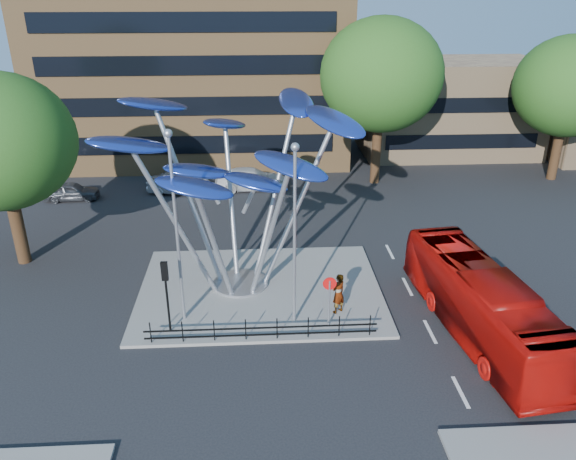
{
  "coord_description": "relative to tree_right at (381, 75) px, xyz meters",
  "views": [
    {
      "loc": [
        -1.05,
        -18.49,
        14.36
      ],
      "look_at": [
        0.28,
        4.0,
        4.23
      ],
      "focal_mm": 35.0,
      "sensor_mm": 36.0,
      "label": 1
    }
  ],
  "objects": [
    {
      "name": "street_lamp_left",
      "position": [
        -12.5,
        -18.5,
        -2.68
      ],
      "size": [
        0.36,
        0.36,
        8.8
      ],
      "color": "#9EA0A5",
      "rests_on": "traffic_island"
    },
    {
      "name": "pedestrian",
      "position": [
        -5.42,
        -18.37,
        -6.9
      ],
      "size": [
        0.86,
        0.81,
        1.98
      ],
      "primitive_type": "imported",
      "rotation": [
        0.0,
        0.0,
        3.78
      ],
      "color": "gray",
      "rests_on": "traffic_island"
    },
    {
      "name": "leaf_sculpture",
      "position": [
        -10.07,
        -15.32,
        -1.16
      ],
      "size": [
        12.72,
        9.54,
        9.51
      ],
      "color": "#9EA0A5",
      "rests_on": "traffic_island"
    },
    {
      "name": "traffic_light_island",
      "position": [
        -13.0,
        -19.5,
        -5.42
      ],
      "size": [
        0.28,
        0.18,
        3.42
      ],
      "color": "black",
      "rests_on": "traffic_island"
    },
    {
      "name": "pedestrian_railing_front",
      "position": [
        -9.0,
        -20.3,
        -7.48
      ],
      "size": [
        10.0,
        0.06,
        1.0
      ],
      "color": "black",
      "rests_on": "traffic_island"
    },
    {
      "name": "tree_far",
      "position": [
        14.0,
        0.0,
        -0.93
      ],
      "size": [
        8.0,
        8.0,
        10.81
      ],
      "color": "black",
      "rests_on": "ground"
    },
    {
      "name": "no_entry_sign_island",
      "position": [
        -6.0,
        -19.48,
        -6.22
      ],
      "size": [
        0.6,
        0.1,
        2.45
      ],
      "color": "#9EA0A5",
      "rests_on": "traffic_island"
    },
    {
      "name": "ground",
      "position": [
        -8.0,
        -22.0,
        -8.04
      ],
      "size": [
        120.0,
        120.0,
        0.0
      ],
      "primitive_type": "plane",
      "color": "black",
      "rests_on": "ground"
    },
    {
      "name": "low_building_near",
      "position": [
        8.0,
        8.0,
        -4.04
      ],
      "size": [
        15.0,
        8.0,
        8.0
      ],
      "primitive_type": "cube",
      "color": "tan",
      "rests_on": "ground"
    },
    {
      "name": "parked_car_left",
      "position": [
        -22.12,
        -2.49,
        -7.39
      ],
      "size": [
        3.84,
        1.7,
        1.29
      ],
      "primitive_type": "imported",
      "rotation": [
        0.0,
        0.0,
        1.62
      ],
      "color": "#43454B",
      "rests_on": "ground"
    },
    {
      "name": "traffic_island",
      "position": [
        -9.0,
        -16.0,
        -7.96
      ],
      "size": [
        12.0,
        9.0,
        0.15
      ],
      "primitive_type": "cube",
      "color": "slate",
      "rests_on": "ground"
    },
    {
      "name": "street_lamp_right",
      "position": [
        -7.5,
        -19.0,
        -2.94
      ],
      "size": [
        0.36,
        0.36,
        8.3
      ],
      "color": "#9EA0A5",
      "rests_on": "traffic_island"
    },
    {
      "name": "parked_car_mid",
      "position": [
        -14.66,
        -1.64,
        -7.3
      ],
      "size": [
        4.68,
        2.3,
        1.48
      ],
      "primitive_type": "imported",
      "rotation": [
        0.0,
        0.0,
        1.4
      ],
      "color": "#929398",
      "rests_on": "ground"
    },
    {
      "name": "parked_car_right",
      "position": [
        -9.45,
        -0.96,
        -7.26
      ],
      "size": [
        5.51,
        2.53,
        1.56
      ],
      "primitive_type": "imported",
      "rotation": [
        0.0,
        0.0,
        1.64
      ],
      "color": "silver",
      "rests_on": "ground"
    },
    {
      "name": "red_bus",
      "position": [
        0.5,
        -20.22,
        -6.5
      ],
      "size": [
        3.93,
        11.3,
        3.08
      ],
      "primitive_type": "imported",
      "rotation": [
        0.0,
        0.0,
        0.12
      ],
      "color": "#AC0C07",
      "rests_on": "ground"
    },
    {
      "name": "tree_right",
      "position": [
        0.0,
        0.0,
        0.0
      ],
      "size": [
        8.8,
        8.8,
        12.11
      ],
      "color": "black",
      "rests_on": "ground"
    }
  ]
}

